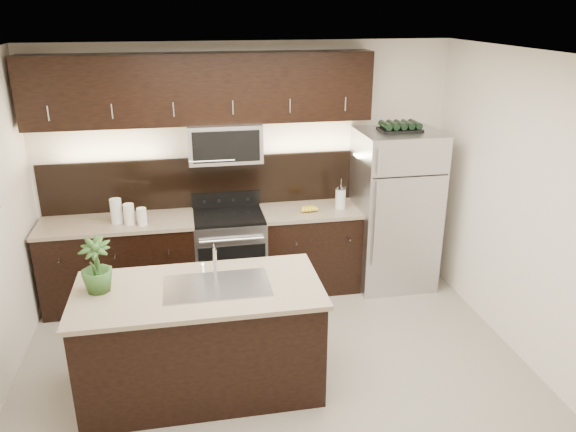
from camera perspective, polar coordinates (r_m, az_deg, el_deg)
The scene contains 12 objects.
ground at distance 5.04m, azimuth -0.98°, elevation -16.49°, with size 4.50×4.50×0.00m, color gray.
room_walls at distance 4.18m, azimuth -2.53°, elevation 1.87°, with size 4.52×4.02×2.71m.
counter_run at distance 6.21m, azimuth -7.81°, elevation -3.99°, with size 3.51×0.65×0.94m.
upper_fixtures at distance 5.87m, azimuth -8.44°, elevation 11.62°, with size 3.49×0.40×1.66m.
island at distance 4.77m, azimuth -8.78°, elevation -12.19°, with size 1.96×0.96×0.94m.
sink_faucet at distance 4.54m, azimuth -7.22°, elevation -6.85°, with size 0.84×0.50×0.28m.
refrigerator at distance 6.40m, azimuth 10.73°, elevation 0.66°, with size 0.86×0.77×1.78m, color #B2B2B7.
wine_rack at distance 6.15m, azimuth 11.31°, elevation 8.89°, with size 0.44×0.27×0.10m.
plant at distance 4.58m, azimuth -18.92°, elevation -4.77°, with size 0.25×0.25×0.44m, color #294D1E.
canisters at distance 5.93m, azimuth -16.13°, elevation 0.27°, with size 0.36×0.22×0.26m.
french_press at distance 6.16m, azimuth 5.35°, elevation 1.86°, with size 0.12×0.12×0.33m.
bananas at distance 6.06m, azimuth 1.64°, elevation 0.70°, with size 0.19×0.15×0.06m, color gold.
Camera 1 is at (-0.66, -3.96, 3.04)m, focal length 35.00 mm.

